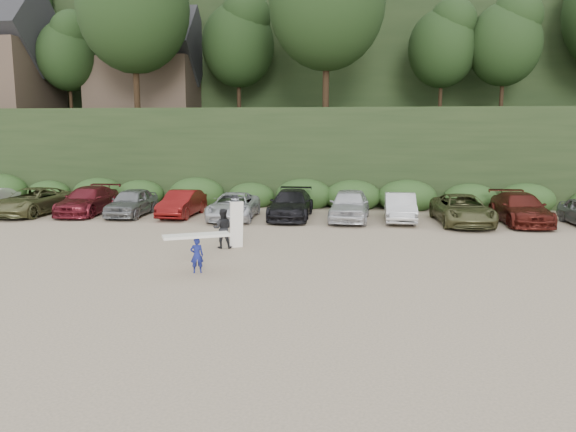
# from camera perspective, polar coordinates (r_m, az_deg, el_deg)

# --- Properties ---
(ground) EXTENTS (120.00, 120.00, 0.00)m
(ground) POSITION_cam_1_polar(r_m,az_deg,el_deg) (20.27, -6.49, -4.85)
(ground) COLOR tan
(ground) RESTS_ON ground
(hillside_backdrop) EXTENTS (90.00, 41.50, 28.00)m
(hillside_backdrop) POSITION_cam_1_polar(r_m,az_deg,el_deg) (55.60, 2.41, 15.67)
(hillside_backdrop) COLOR black
(hillside_backdrop) RESTS_ON ground
(parked_cars) EXTENTS (39.52, 6.03, 1.65)m
(parked_cars) POSITION_cam_1_polar(r_m,az_deg,el_deg) (29.73, -1.98, 1.12)
(parked_cars) COLOR #ABAAAF
(parked_cars) RESTS_ON ground
(child_surfer) EXTENTS (2.24, 1.52, 1.32)m
(child_surfer) POSITION_cam_1_polar(r_m,az_deg,el_deg) (18.98, -9.27, -3.10)
(child_surfer) COLOR navy
(child_surfer) RESTS_ON ground
(adult_surfer) EXTENTS (1.28, 0.71, 1.90)m
(adult_surfer) POSITION_cam_1_polar(r_m,az_deg,el_deg) (22.72, -6.53, -1.22)
(adult_surfer) COLOR black
(adult_surfer) RESTS_ON ground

